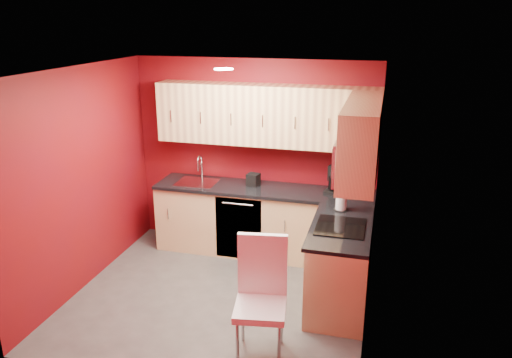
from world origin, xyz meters
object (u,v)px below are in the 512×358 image
at_px(paper_towel, 341,198).
at_px(dining_chair, 260,302).
at_px(microwave, 356,159).
at_px(sink, 197,179).
at_px(napkin_holder, 253,180).
at_px(coffee_maker, 334,180).

relative_size(paper_towel, dining_chair, 0.25).
xyz_separation_m(paper_towel, dining_chair, (-0.54, -1.54, -0.49)).
xyz_separation_m(microwave, sink, (-2.09, 1.00, -0.72)).
distance_m(sink, napkin_holder, 0.75).
xyz_separation_m(coffee_maker, paper_towel, (0.14, -0.58, -0.02)).
relative_size(napkin_holder, paper_towel, 0.55).
bearing_deg(microwave, paper_towel, 108.22).
xyz_separation_m(microwave, coffee_maker, (-0.31, 1.06, -0.59)).
distance_m(paper_towel, dining_chair, 1.71).
height_order(sink, dining_chair, sink).
xyz_separation_m(sink, napkin_holder, (0.75, 0.06, 0.04)).
height_order(napkin_holder, paper_towel, paper_towel).
relative_size(napkin_holder, dining_chair, 0.14).
bearing_deg(coffee_maker, sink, -164.57).
xyz_separation_m(microwave, napkin_holder, (-1.34, 1.06, -0.67)).
bearing_deg(napkin_holder, dining_chair, -73.18).
distance_m(coffee_maker, paper_towel, 0.59).
bearing_deg(paper_towel, microwave, -71.78).
xyz_separation_m(napkin_holder, dining_chair, (0.64, -2.11, -0.42)).
bearing_deg(microwave, sink, 154.40).
bearing_deg(dining_chair, sink, 115.02).
xyz_separation_m(coffee_maker, napkin_holder, (-1.04, -0.01, -0.08)).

